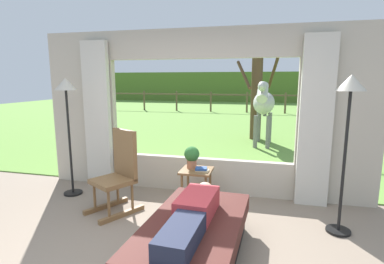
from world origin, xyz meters
TOP-DOWN VIEW (x-y plane):
  - back_wall_with_window at (0.00, 2.26)m, footprint 5.20×0.12m
  - curtain_panel_left at (-1.69, 2.12)m, footprint 0.44×0.10m
  - curtain_panel_right at (1.69, 2.12)m, footprint 0.44×0.10m
  - outdoor_pasture_lawn at (0.00, 13.16)m, footprint 36.00×21.68m
  - distant_hill_ridge at (0.00, 23.00)m, footprint 36.00×2.00m
  - recliner_sofa at (0.37, 0.38)m, footprint 0.98×1.74m
  - reclining_person at (0.37, 0.33)m, footprint 0.37×1.44m
  - rocking_chair at (-0.90, 1.28)m, footprint 0.74×0.82m
  - side_table at (0.08, 1.73)m, footprint 0.44×0.44m
  - potted_plant at (0.00, 1.79)m, footprint 0.22×0.22m
  - book_stack at (0.17, 1.67)m, footprint 0.20×0.15m
  - floor_lamp_left at (-1.91, 1.64)m, footprint 0.32×0.32m
  - floor_lamp_right at (1.91, 1.34)m, footprint 0.32×0.32m
  - horse at (0.95, 5.93)m, footprint 0.63×1.82m
  - pasture_tree at (0.74, 6.85)m, footprint 1.48×1.44m
  - pasture_fence_line at (0.00, 14.27)m, footprint 16.10×0.10m

SIDE VIEW (x-z plane):
  - outdoor_pasture_lawn at x=0.00m, z-range 0.00..0.02m
  - recliner_sofa at x=0.37m, z-range 0.01..0.43m
  - side_table at x=0.08m, z-range 0.17..0.69m
  - reclining_person at x=0.37m, z-range 0.41..0.63m
  - rocking_chair at x=-0.90m, z-range -0.01..1.11m
  - book_stack at x=0.17m, z-range 0.52..0.57m
  - potted_plant at x=0.00m, z-range 0.54..0.86m
  - pasture_fence_line at x=0.00m, z-range 0.19..1.29m
  - horse at x=0.95m, z-range 0.29..2.02m
  - curtain_panel_left at x=-1.69m, z-range 0.00..2.40m
  - curtain_panel_right at x=1.69m, z-range 0.00..2.40m
  - distant_hill_ridge at x=0.00m, z-range 0.00..2.40m
  - back_wall_with_window at x=0.00m, z-range -0.03..2.52m
  - floor_lamp_left at x=-1.91m, z-range 0.56..2.37m
  - pasture_tree at x=0.74m, z-range -0.16..3.13m
  - floor_lamp_right at x=1.91m, z-range 0.57..2.41m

